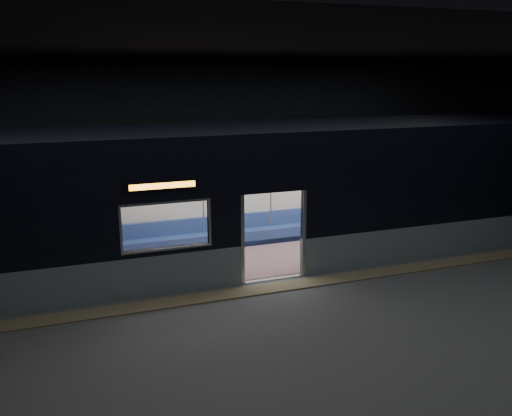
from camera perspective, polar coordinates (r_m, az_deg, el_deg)
station_floor at (r=11.62m, az=3.73°, el=-9.35°), size 24.00×14.00×0.01m
station_envelope at (r=10.69m, az=4.05°, el=8.97°), size 24.00×14.00×5.00m
tactile_strip at (r=12.07m, az=2.68°, el=-8.29°), size 22.80×0.50×0.03m
metro_car at (r=13.31m, az=-0.52°, el=2.14°), size 18.00×3.04×3.35m
passenger at (r=15.67m, az=8.99°, el=0.08°), size 0.46×0.78×1.48m
handbag at (r=15.47m, az=9.27°, el=-0.67°), size 0.30×0.26×0.14m
transit_map at (r=16.62m, az=13.48°, el=2.86°), size 0.96×0.03×0.62m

